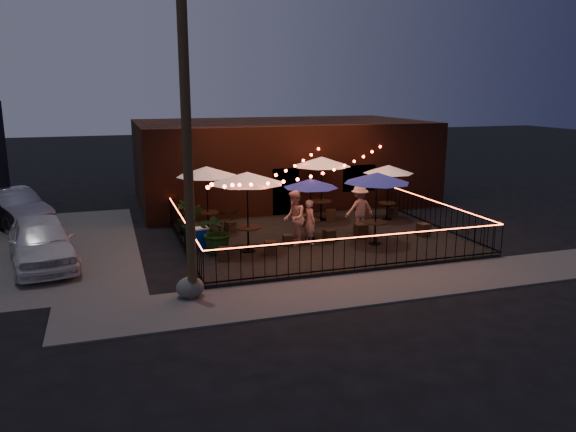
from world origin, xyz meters
name	(u,v)px	position (x,y,z in m)	size (l,w,h in m)	color
ground	(340,255)	(0.00, 0.00, 0.00)	(110.00, 110.00, 0.00)	black
patio	(319,239)	(0.00, 2.00, 0.07)	(10.00, 8.00, 0.15)	black
sidewalk	(384,286)	(0.00, -3.25, 0.03)	(18.00, 2.50, 0.05)	#494644
brick_building	(281,161)	(1.00, 9.99, 2.00)	(14.00, 8.00, 4.00)	#33170D
utility_pole	(187,152)	(-5.40, -2.60, 4.00)	(0.26, 0.26, 8.00)	#3A2917
fence_front	(366,253)	(0.00, -2.00, 0.66)	(10.00, 0.04, 1.04)	black
fence_left	(184,234)	(-5.00, 2.00, 0.66)	(0.04, 8.00, 1.04)	black
fence_right	(436,214)	(5.00, 2.00, 0.66)	(0.04, 8.00, 1.04)	black
festoon_lights	(296,177)	(-1.01, 1.70, 2.52)	(10.02, 8.72, 1.32)	#FF311E
cafe_table_0	(247,179)	(-2.97, 0.98, 2.64)	(2.68, 2.68, 2.73)	black
cafe_table_1	(206,172)	(-3.80, 4.01, 2.48)	(2.39, 2.39, 2.56)	black
cafe_table_2	(311,184)	(-0.36, 1.91, 2.19)	(2.52, 2.52, 2.24)	black
cafe_table_3	(322,162)	(1.09, 4.56, 2.60)	(2.98, 2.98, 2.68)	black
cafe_table_4	(377,179)	(1.57, 0.49, 2.51)	(2.73, 2.73, 2.58)	black
cafe_table_5	(389,170)	(3.80, 3.82, 2.26)	(2.73, 2.73, 2.31)	black
bistro_chair_0	(224,254)	(-3.97, 0.17, 0.37)	(0.37, 0.37, 0.44)	black
bistro_chair_1	(270,248)	(-2.35, 0.41, 0.37)	(0.38, 0.38, 0.45)	black
bistro_chair_2	(190,228)	(-4.55, 3.78, 0.40)	(0.43, 0.43, 0.51)	black
bistro_chair_3	(230,227)	(-3.00, 3.72, 0.36)	(0.35, 0.35, 0.42)	black
bistro_chair_4	(288,240)	(-1.47, 1.21, 0.35)	(0.34, 0.34, 0.40)	black
bistro_chair_5	(329,236)	(0.13, 1.29, 0.36)	(0.36, 0.36, 0.42)	black
bistro_chair_6	(303,220)	(0.02, 3.76, 0.38)	(0.40, 0.40, 0.47)	black
bistro_chair_7	(331,215)	(1.44, 4.31, 0.38)	(0.40, 0.40, 0.47)	black
bistro_chair_8	(361,231)	(1.48, 1.46, 0.40)	(0.42, 0.42, 0.50)	black
bistro_chair_9	(424,230)	(3.81, 0.91, 0.39)	(0.40, 0.40, 0.48)	black
bistro_chair_10	(366,213)	(2.95, 4.09, 0.41)	(0.43, 0.43, 0.51)	black
bistro_chair_11	(393,212)	(4.27, 4.16, 0.35)	(0.34, 0.34, 0.40)	black
patron_a	(310,222)	(-0.62, 1.27, 0.95)	(0.58, 0.38, 1.60)	tan
patron_b	(294,218)	(-1.21, 1.29, 1.12)	(0.95, 0.74, 1.95)	tan
patron_c	(360,209)	(1.77, 2.26, 1.06)	(1.17, 0.67, 1.82)	tan
potted_shrub_a	(218,231)	(-3.95, 1.14, 0.91)	(1.37, 1.19, 1.52)	#133912
potted_shrub_b	(192,223)	(-4.60, 2.72, 0.85)	(0.77, 0.62, 1.41)	#124014
potted_shrub_c	(187,216)	(-4.60, 4.15, 0.80)	(0.73, 0.73, 1.29)	#133911
cooler	(200,239)	(-4.50, 1.66, 0.55)	(0.66, 0.53, 0.78)	#0830B5
boulder	(190,287)	(-5.45, -2.48, 0.32)	(0.83, 0.70, 0.64)	#464641
car_white	(41,242)	(-9.53, 1.91, 0.80)	(1.89, 4.70, 1.60)	silver
car_silver	(13,208)	(-11.17, 8.07, 0.77)	(1.62, 4.66, 1.53)	gray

